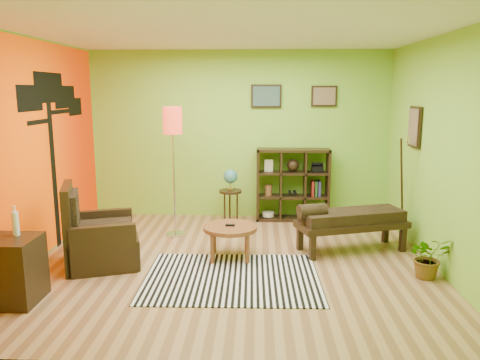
{
  "coord_description": "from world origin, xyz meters",
  "views": [
    {
      "loc": [
        0.33,
        -5.62,
        2.14
      ],
      "look_at": [
        0.1,
        0.07,
        1.05
      ],
      "focal_mm": 35.0,
      "sensor_mm": 36.0,
      "label": 1
    }
  ],
  "objects_px": {
    "floor_lamp": "(173,132)",
    "globe_table": "(230,183)",
    "cube_shelf": "(293,185)",
    "bench": "(349,220)",
    "side_cabinet": "(10,270)",
    "coffee_table": "(230,230)",
    "potted_plant": "(428,261)",
    "armchair": "(97,240)"
  },
  "relations": [
    {
      "from": "floor_lamp",
      "to": "globe_table",
      "type": "xyz_separation_m",
      "value": [
        0.79,
        0.7,
        -0.87
      ]
    },
    {
      "from": "cube_shelf",
      "to": "bench",
      "type": "bearing_deg",
      "value": -67.5
    },
    {
      "from": "side_cabinet",
      "to": "floor_lamp",
      "type": "bearing_deg",
      "value": 60.66
    },
    {
      "from": "coffee_table",
      "to": "cube_shelf",
      "type": "distance_m",
      "value": 2.1
    },
    {
      "from": "floor_lamp",
      "to": "bench",
      "type": "xyz_separation_m",
      "value": [
        2.46,
        -0.59,
        -1.11
      ]
    },
    {
      "from": "floor_lamp",
      "to": "potted_plant",
      "type": "relative_size",
      "value": 3.78
    },
    {
      "from": "coffee_table",
      "to": "side_cabinet",
      "type": "relative_size",
      "value": 0.7
    },
    {
      "from": "coffee_table",
      "to": "potted_plant",
      "type": "relative_size",
      "value": 1.38
    },
    {
      "from": "armchair",
      "to": "bench",
      "type": "distance_m",
      "value": 3.28
    },
    {
      "from": "coffee_table",
      "to": "bench",
      "type": "height_order",
      "value": "bench"
    },
    {
      "from": "side_cabinet",
      "to": "bench",
      "type": "relative_size",
      "value": 0.63
    },
    {
      "from": "coffee_table",
      "to": "cube_shelf",
      "type": "height_order",
      "value": "cube_shelf"
    },
    {
      "from": "coffee_table",
      "to": "globe_table",
      "type": "xyz_separation_m",
      "value": [
        -0.09,
        1.62,
        0.31
      ]
    },
    {
      "from": "floor_lamp",
      "to": "globe_table",
      "type": "relative_size",
      "value": 2.15
    },
    {
      "from": "cube_shelf",
      "to": "potted_plant",
      "type": "relative_size",
      "value": 2.37
    },
    {
      "from": "coffee_table",
      "to": "floor_lamp",
      "type": "distance_m",
      "value": 1.74
    },
    {
      "from": "potted_plant",
      "to": "armchair",
      "type": "bearing_deg",
      "value": 176.13
    },
    {
      "from": "coffee_table",
      "to": "potted_plant",
      "type": "xyz_separation_m",
      "value": [
        2.33,
        -0.57,
        -0.17
      ]
    },
    {
      "from": "floor_lamp",
      "to": "potted_plant",
      "type": "height_order",
      "value": "floor_lamp"
    },
    {
      "from": "armchair",
      "to": "side_cabinet",
      "type": "bearing_deg",
      "value": -116.46
    },
    {
      "from": "coffee_table",
      "to": "floor_lamp",
      "type": "xyz_separation_m",
      "value": [
        -0.88,
        0.92,
        1.18
      ]
    },
    {
      "from": "globe_table",
      "to": "cube_shelf",
      "type": "bearing_deg",
      "value": 13.1
    },
    {
      "from": "armchair",
      "to": "floor_lamp",
      "type": "distance_m",
      "value": 1.9
    },
    {
      "from": "bench",
      "to": "potted_plant",
      "type": "xyz_separation_m",
      "value": [
        0.75,
        -0.9,
        -0.24
      ]
    },
    {
      "from": "side_cabinet",
      "to": "cube_shelf",
      "type": "relative_size",
      "value": 0.83
    },
    {
      "from": "potted_plant",
      "to": "bench",
      "type": "bearing_deg",
      "value": 129.92
    },
    {
      "from": "side_cabinet",
      "to": "potted_plant",
      "type": "xyz_separation_m",
      "value": [
        4.5,
        0.81,
        -0.15
      ]
    },
    {
      "from": "bench",
      "to": "floor_lamp",
      "type": "bearing_deg",
      "value": 166.43
    },
    {
      "from": "side_cabinet",
      "to": "potted_plant",
      "type": "bearing_deg",
      "value": 10.15
    },
    {
      "from": "cube_shelf",
      "to": "potted_plant",
      "type": "distance_m",
      "value": 2.83
    },
    {
      "from": "side_cabinet",
      "to": "globe_table",
      "type": "relative_size",
      "value": 1.12
    },
    {
      "from": "bench",
      "to": "cube_shelf",
      "type": "bearing_deg",
      "value": 112.5
    },
    {
      "from": "side_cabinet",
      "to": "bench",
      "type": "bearing_deg",
      "value": 24.4
    },
    {
      "from": "coffee_table",
      "to": "potted_plant",
      "type": "distance_m",
      "value": 2.41
    },
    {
      "from": "armchair",
      "to": "bench",
      "type": "bearing_deg",
      "value": 11.04
    },
    {
      "from": "armchair",
      "to": "side_cabinet",
      "type": "xyz_separation_m",
      "value": [
        -0.53,
        -1.07,
        0.03
      ]
    },
    {
      "from": "side_cabinet",
      "to": "bench",
      "type": "xyz_separation_m",
      "value": [
        3.75,
        1.7,
        0.1
      ]
    },
    {
      "from": "cube_shelf",
      "to": "coffee_table",
      "type": "bearing_deg",
      "value": -116.88
    },
    {
      "from": "cube_shelf",
      "to": "bench",
      "type": "xyz_separation_m",
      "value": [
        0.64,
        -1.54,
        -0.16
      ]
    },
    {
      "from": "side_cabinet",
      "to": "floor_lamp",
      "type": "xyz_separation_m",
      "value": [
        1.29,
        2.3,
        1.21
      ]
    },
    {
      "from": "floor_lamp",
      "to": "cube_shelf",
      "type": "bearing_deg",
      "value": 27.37
    },
    {
      "from": "armchair",
      "to": "floor_lamp",
      "type": "relative_size",
      "value": 0.56
    }
  ]
}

